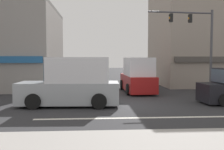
{
  "coord_description": "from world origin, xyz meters",
  "views": [
    {
      "loc": [
        -1.78,
        -15.07,
        2.68
      ],
      "look_at": [
        -0.65,
        2.0,
        1.6
      ],
      "focal_mm": 42.0,
      "sensor_mm": 36.0,
      "label": 1
    }
  ],
  "objects_px": {
    "utility_pole_near_left": "(21,39)",
    "box_truck_crossing_rightbound": "(72,84)",
    "traffic_light_mast": "(199,38)",
    "box_truck_waiting_far": "(138,77)"
  },
  "relations": [
    {
      "from": "traffic_light_mast",
      "to": "box_truck_crossing_rightbound",
      "type": "xyz_separation_m",
      "value": [
        -8.82,
        -3.8,
        -2.92
      ]
    },
    {
      "from": "traffic_light_mast",
      "to": "box_truck_crossing_rightbound",
      "type": "height_order",
      "value": "traffic_light_mast"
    },
    {
      "from": "utility_pole_near_left",
      "to": "box_truck_waiting_far",
      "type": "bearing_deg",
      "value": -2.8
    },
    {
      "from": "box_truck_crossing_rightbound",
      "to": "traffic_light_mast",
      "type": "bearing_deg",
      "value": 23.3
    },
    {
      "from": "utility_pole_near_left",
      "to": "traffic_light_mast",
      "type": "distance_m",
      "value": 13.47
    },
    {
      "from": "box_truck_waiting_far",
      "to": "traffic_light_mast",
      "type": "bearing_deg",
      "value": -24.85
    },
    {
      "from": "traffic_light_mast",
      "to": "box_truck_waiting_far",
      "type": "bearing_deg",
      "value": 155.15
    },
    {
      "from": "utility_pole_near_left",
      "to": "box_truck_crossing_rightbound",
      "type": "distance_m",
      "value": 8.15
    },
    {
      "from": "box_truck_waiting_far",
      "to": "utility_pole_near_left",
      "type": "bearing_deg",
      "value": 177.2
    },
    {
      "from": "box_truck_crossing_rightbound",
      "to": "box_truck_waiting_far",
      "type": "height_order",
      "value": "same"
    }
  ]
}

